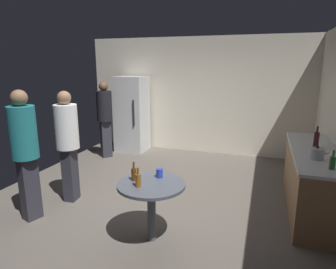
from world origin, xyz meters
The scene contains 14 objects.
ground_plane centered at (0.00, 0.00, -0.05)m, with size 5.20×5.20×0.10m, color #5B544C.
wall_back centered at (0.00, 2.63, 1.35)m, with size 5.32×0.06×2.70m, color silver.
refrigerator centered at (-1.50, 2.20, 0.90)m, with size 0.70×0.68×1.80m.
kitchen_counter centered at (2.28, 0.24, 0.45)m, with size 0.64×2.20×0.90m.
kettle centered at (2.23, -0.20, 0.97)m, with size 0.24×0.17×0.18m.
wine_bottle_on_counter centered at (2.30, 0.41, 1.02)m, with size 0.08×0.08×0.31m.
beer_bottle_on_counter centered at (2.34, -0.57, 0.98)m, with size 0.06×0.06×0.23m.
foreground_table centered at (0.36, -1.24, 0.63)m, with size 0.80×0.80×0.73m.
beer_bottle_amber centered at (0.26, -1.38, 0.82)m, with size 0.06×0.06×0.23m.
beer_bottle_brown centered at (0.14, -1.22, 0.82)m, with size 0.06×0.06×0.23m.
plastic_cup_blue centered at (0.39, -1.04, 0.79)m, with size 0.08×0.08×0.11m, color blue.
person_in_teal_shirt centered at (-1.40, -1.28, 1.04)m, with size 0.43×0.43×1.77m.
person_in_white_shirt centered at (-1.23, -0.62, 1.00)m, with size 0.38×0.38×1.71m.
person_in_black_shirt centered at (-1.83, 1.50, 1.00)m, with size 0.48×0.48×1.71m.
Camera 1 is at (1.55, -4.20, 2.08)m, focal length 31.38 mm.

